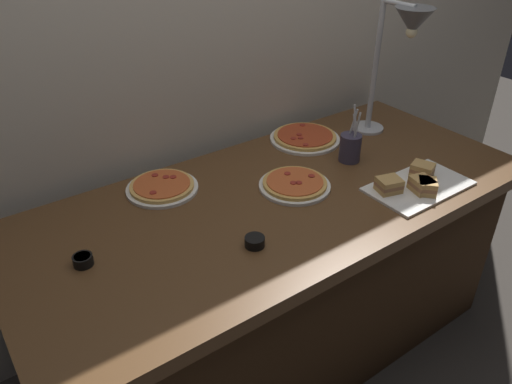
{
  "coord_description": "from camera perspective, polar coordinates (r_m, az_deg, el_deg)",
  "views": [
    {
      "loc": [
        -0.94,
        -1.17,
        1.71
      ],
      "look_at": [
        -0.11,
        0.0,
        0.81
      ],
      "focal_mm": 35.09,
      "sensor_mm": 36.0,
      "label": 1
    }
  ],
  "objects": [
    {
      "name": "buffet_table",
      "position": [
        2.0,
        2.49,
        -9.44
      ],
      "size": [
        1.9,
        0.84,
        0.76
      ],
      "color": "brown",
      "rests_on": "ground_plane"
    },
    {
      "name": "sauce_cup_near",
      "position": [
        1.54,
        -19.13,
        -7.32
      ],
      "size": [
        0.06,
        0.06,
        0.03
      ],
      "color": "black",
      "rests_on": "buffet_table"
    },
    {
      "name": "sauce_cup_far",
      "position": [
        1.52,
        -0.15,
        -5.62
      ],
      "size": [
        0.06,
        0.06,
        0.03
      ],
      "color": "black",
      "rests_on": "buffet_table"
    },
    {
      "name": "sandwich_platter",
      "position": [
        1.89,
        17.8,
        0.92
      ],
      "size": [
        0.38,
        0.22,
        0.06
      ],
      "color": "white",
      "rests_on": "buffet_table"
    },
    {
      "name": "pizza_plate_front",
      "position": [
        1.82,
        -10.65,
        0.58
      ],
      "size": [
        0.26,
        0.26,
        0.03
      ],
      "color": "white",
      "rests_on": "buffet_table"
    },
    {
      "name": "pizza_plate_raised_stand",
      "position": [
        2.16,
        5.59,
        6.2
      ],
      "size": [
        0.3,
        0.3,
        0.03
      ],
      "color": "white",
      "rests_on": "buffet_table"
    },
    {
      "name": "pizza_plate_center",
      "position": [
        1.81,
        4.44,
        0.9
      ],
      "size": [
        0.26,
        0.26,
        0.03
      ],
      "color": "white",
      "rests_on": "buffet_table"
    },
    {
      "name": "heat_lamp",
      "position": [
        2.09,
        16.56,
        16.63
      ],
      "size": [
        0.15,
        0.3,
        0.56
      ],
      "color": "#B7BABF",
      "rests_on": "buffet_table"
    },
    {
      "name": "ground_plane",
      "position": [
        2.27,
        2.26,
        -16.76
      ],
      "size": [
        8.0,
        8.0,
        0.0
      ],
      "primitive_type": "plane",
      "color": "#38332D"
    },
    {
      "name": "back_wall",
      "position": [
        1.98,
        -6.21,
        16.99
      ],
      "size": [
        4.4,
        0.04,
        2.4
      ],
      "primitive_type": "cube",
      "color": "beige",
      "rests_on": "ground_plane"
    },
    {
      "name": "utensil_holder",
      "position": [
        2.0,
        10.7,
        5.07
      ],
      "size": [
        0.08,
        0.08,
        0.23
      ],
      "color": "#383347",
      "rests_on": "buffet_table"
    }
  ]
}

